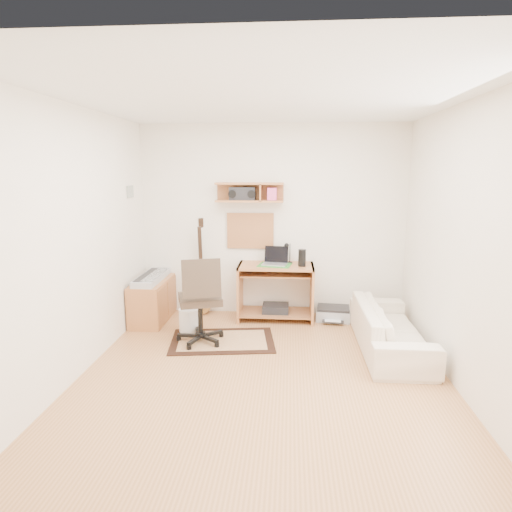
# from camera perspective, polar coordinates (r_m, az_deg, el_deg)

# --- Properties ---
(floor) EXTENTS (3.60, 4.00, 0.01)m
(floor) POSITION_cam_1_polar(r_m,az_deg,el_deg) (4.47, 0.91, -15.44)
(floor) COLOR tan
(floor) RESTS_ON ground
(ceiling) EXTENTS (3.60, 4.00, 0.01)m
(ceiling) POSITION_cam_1_polar(r_m,az_deg,el_deg) (4.05, 1.03, 19.82)
(ceiling) COLOR white
(ceiling) RESTS_ON ground
(back_wall) EXTENTS (3.60, 0.01, 2.60)m
(back_wall) POSITION_cam_1_polar(r_m,az_deg,el_deg) (6.04, 2.12, 4.51)
(back_wall) COLOR white
(back_wall) RESTS_ON ground
(left_wall) EXTENTS (0.01, 4.00, 2.60)m
(left_wall) POSITION_cam_1_polar(r_m,az_deg,el_deg) (4.54, -22.43, 1.48)
(left_wall) COLOR white
(left_wall) RESTS_ON ground
(right_wall) EXTENTS (0.01, 4.00, 2.60)m
(right_wall) POSITION_cam_1_polar(r_m,az_deg,el_deg) (4.34, 25.48, 0.84)
(right_wall) COLOR white
(right_wall) RESTS_ON ground
(wall_shelf) EXTENTS (0.90, 0.25, 0.26)m
(wall_shelf) POSITION_cam_1_polar(r_m,az_deg,el_deg) (5.90, -0.84, 8.26)
(wall_shelf) COLOR #BE7743
(wall_shelf) RESTS_ON back_wall
(cork_board) EXTENTS (0.64, 0.03, 0.49)m
(cork_board) POSITION_cam_1_polar(r_m,az_deg,el_deg) (6.05, -0.74, 3.29)
(cork_board) COLOR tan
(cork_board) RESTS_ON back_wall
(wall_photo) EXTENTS (0.02, 0.20, 0.15)m
(wall_photo) POSITION_cam_1_polar(r_m,az_deg,el_deg) (5.86, -15.99, 8.02)
(wall_photo) COLOR #4C8CBF
(wall_photo) RESTS_ON left_wall
(desk) EXTENTS (1.00, 0.55, 0.75)m
(desk) POSITION_cam_1_polar(r_m,az_deg,el_deg) (5.94, 2.57, -4.70)
(desk) COLOR #BE7743
(desk) RESTS_ON floor
(laptop) EXTENTS (0.37, 0.37, 0.24)m
(laptop) POSITION_cam_1_polar(r_m,az_deg,el_deg) (5.81, 2.45, -0.03)
(laptop) COLOR silver
(laptop) RESTS_ON desk
(speaker) EXTENTS (0.10, 0.10, 0.22)m
(speaker) POSITION_cam_1_polar(r_m,az_deg,el_deg) (5.78, 5.99, -0.24)
(speaker) COLOR black
(speaker) RESTS_ON desk
(desk_lamp) EXTENTS (0.09, 0.09, 0.28)m
(desk_lamp) POSITION_cam_1_polar(r_m,az_deg,el_deg) (5.96, 4.41, 0.39)
(desk_lamp) COLOR black
(desk_lamp) RESTS_ON desk
(pencil_cup) EXTENTS (0.07, 0.07, 0.09)m
(pencil_cup) POSITION_cam_1_polar(r_m,az_deg,el_deg) (5.94, 5.91, -0.57)
(pencil_cup) COLOR #314294
(pencil_cup) RESTS_ON desk
(boombox) EXTENTS (0.34, 0.16, 0.18)m
(boombox) POSITION_cam_1_polar(r_m,az_deg,el_deg) (5.90, -1.77, 8.06)
(boombox) COLOR black
(boombox) RESTS_ON wall_shelf
(rug) EXTENTS (1.30, 0.95, 0.02)m
(rug) POSITION_cam_1_polar(r_m,az_deg,el_deg) (5.31, -4.36, -10.87)
(rug) COLOR beige
(rug) RESTS_ON floor
(task_chair) EXTENTS (0.67, 0.67, 1.05)m
(task_chair) POSITION_cam_1_polar(r_m,az_deg,el_deg) (5.14, -7.28, -5.58)
(task_chair) COLOR #362A20
(task_chair) RESTS_ON floor
(cabinet) EXTENTS (0.40, 0.90, 0.55)m
(cabinet) POSITION_cam_1_polar(r_m,az_deg,el_deg) (6.08, -13.25, -5.61)
(cabinet) COLOR #BE7743
(cabinet) RESTS_ON floor
(music_keyboard) EXTENTS (0.27, 0.88, 0.08)m
(music_keyboard) POSITION_cam_1_polar(r_m,az_deg,el_deg) (6.00, -13.39, -2.74)
(music_keyboard) COLOR #B2B5BA
(music_keyboard) RESTS_ON cabinet
(guitar) EXTENTS (0.38, 0.25, 1.35)m
(guitar) POSITION_cam_1_polar(r_m,az_deg,el_deg) (6.12, -7.26, -1.42)
(guitar) COLOR olive
(guitar) RESTS_ON floor
(waste_basket) EXTENTS (0.30, 0.30, 0.30)m
(waste_basket) POSITION_cam_1_polar(r_m,az_deg,el_deg) (5.60, -8.66, -8.25)
(waste_basket) COLOR white
(waste_basket) RESTS_ON floor
(printer) EXTENTS (0.47, 0.39, 0.17)m
(printer) POSITION_cam_1_polar(r_m,az_deg,el_deg) (6.08, 9.95, -7.35)
(printer) COLOR #A5A8AA
(printer) RESTS_ON floor
(sofa) EXTENTS (0.50, 1.70, 0.67)m
(sofa) POSITION_cam_1_polar(r_m,az_deg,el_deg) (5.20, 17.01, -8.00)
(sofa) COLOR beige
(sofa) RESTS_ON floor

